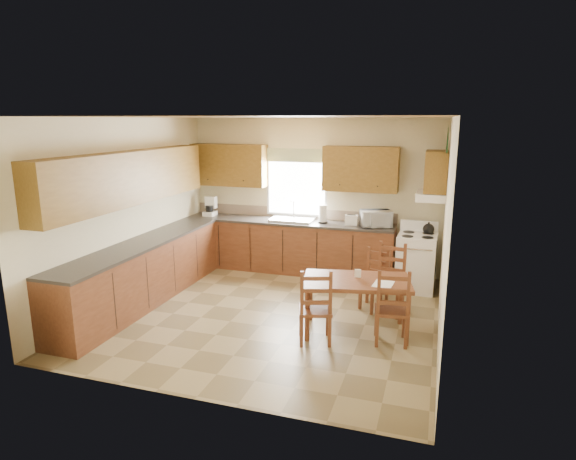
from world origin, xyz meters
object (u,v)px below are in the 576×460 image
(chair_near_right, at_px, (392,306))
(chair_far_left, at_px, (374,280))
(microwave, at_px, (376,219))
(stove, at_px, (416,263))
(dining_table, at_px, (356,306))
(chair_far_right, at_px, (388,280))
(chair_near_left, at_px, (315,305))

(chair_near_right, height_order, chair_far_left, chair_near_right)
(microwave, relative_size, chair_near_right, 0.48)
(stove, height_order, chair_far_left, stove)
(dining_table, relative_size, chair_far_left, 1.55)
(chair_near_right, distance_m, chair_far_right, 0.93)
(dining_table, xyz_separation_m, chair_near_left, (-0.43, -0.42, 0.12))
(microwave, relative_size, dining_table, 0.34)
(chair_near_left, bearing_deg, microwave, -115.74)
(chair_near_right, xyz_separation_m, chair_far_left, (-0.35, 1.04, -0.05))
(microwave, xyz_separation_m, dining_table, (0.07, -2.18, -0.70))
(chair_far_left, bearing_deg, chair_near_left, -99.70)
(chair_far_left, bearing_deg, stove, 74.42)
(dining_table, distance_m, chair_far_right, 0.84)
(chair_far_right, bearing_deg, chair_near_left, -114.15)
(chair_far_left, bearing_deg, microwave, 110.44)
(stove, bearing_deg, chair_far_left, -116.18)
(dining_table, relative_size, chair_far_right, 1.35)
(dining_table, height_order, chair_far_right, chair_far_right)
(chair_near_left, xyz_separation_m, chair_far_left, (0.54, 1.30, -0.05))
(stove, height_order, chair_near_left, chair_near_left)
(chair_near_left, bearing_deg, dining_table, -153.76)
(dining_table, distance_m, chair_near_left, 0.61)
(chair_near_right, bearing_deg, chair_far_right, -90.20)
(dining_table, bearing_deg, microwave, 80.21)
(stove, distance_m, microwave, 0.99)
(microwave, relative_size, chair_far_left, 0.54)
(microwave, bearing_deg, stove, -44.99)
(stove, distance_m, chair_near_right, 2.03)
(dining_table, relative_size, chair_near_left, 1.40)
(stove, distance_m, chair_near_left, 2.52)
(chair_near_left, relative_size, chair_far_right, 0.96)
(stove, distance_m, chair_far_left, 1.12)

